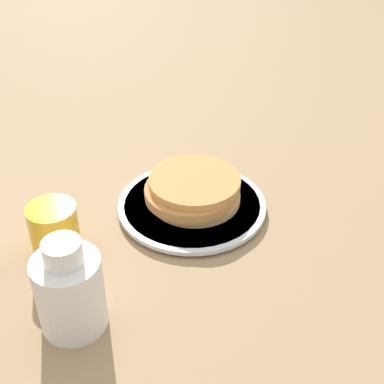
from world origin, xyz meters
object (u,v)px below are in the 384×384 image
at_px(juice_glass, 55,231).
at_px(cream_jug, 70,290).
at_px(plate, 192,206).
at_px(pancake_stack, 193,190).

xyz_separation_m(juice_glass, cream_jug, (0.02, 0.13, 0.01)).
bearing_deg(cream_jug, plate, -150.29).
height_order(pancake_stack, cream_jug, cream_jug).
distance_m(pancake_stack, cream_jug, 0.27).
relative_size(pancake_stack, juice_glass, 1.87).
bearing_deg(plate, cream_jug, 29.71).
distance_m(plate, pancake_stack, 0.03).
xyz_separation_m(plate, cream_jug, (0.23, 0.13, 0.05)).
bearing_deg(juice_glass, cream_jug, 81.88).
height_order(juice_glass, cream_jug, cream_jug).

